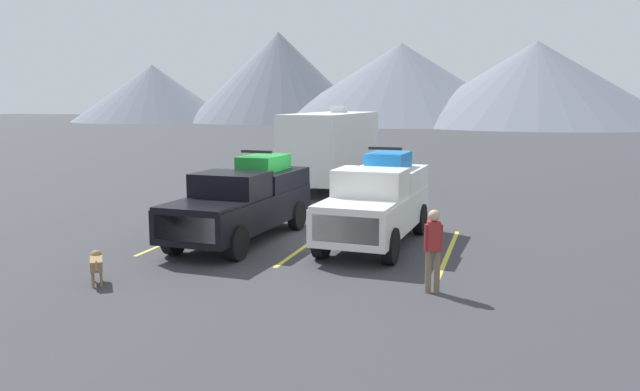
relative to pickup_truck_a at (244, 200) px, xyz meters
name	(u,v)px	position (x,y,z in m)	size (l,w,h in m)	color
ground_plane	(319,236)	(1.93, 1.00, -1.14)	(240.00, 240.00, 0.00)	#38383D
pickup_truck_a	(244,200)	(0.00, 0.00, 0.00)	(2.36, 5.99, 2.50)	black
pickup_truck_b	(377,201)	(3.74, 0.59, 0.06)	(2.31, 5.53, 2.64)	white
lot_stripe_a	(187,234)	(-1.90, 0.07, -1.14)	(0.12, 5.50, 0.01)	gold
lot_stripe_b	(310,243)	(1.93, 0.07, -1.14)	(0.12, 5.50, 0.01)	gold
lot_stripe_c	(449,252)	(5.77, 0.07, -1.14)	(0.12, 5.50, 0.01)	gold
camper_trailer_a	(332,146)	(-0.40, 10.60, 0.80)	(2.72, 8.44, 3.67)	white
person_a	(433,245)	(5.77, -3.54, -0.13)	(0.37, 0.27, 1.75)	#726047
dog	(96,263)	(-1.36, -4.97, -0.69)	(0.67, 0.83, 0.67)	olive
mountain_ridge	(491,83)	(3.80, 87.21, 5.29)	(138.40, 46.12, 15.40)	slate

